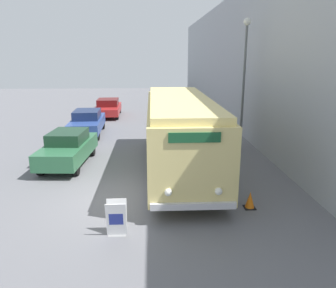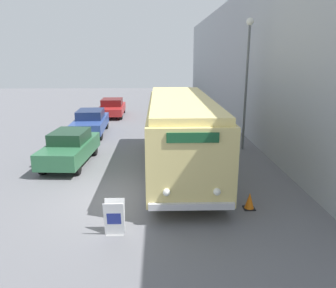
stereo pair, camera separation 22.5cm
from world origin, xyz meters
The scene contains 9 objects.
ground_plane centered at (0.00, 0.00, 0.00)m, with size 80.00×80.00×0.00m, color slate.
building_wall_right centered at (6.59, 10.00, 4.38)m, with size 0.30×60.00×8.75m.
vintage_bus centered at (2.07, 3.01, 1.75)m, with size 2.60×9.69×3.10m.
sign_board centered at (-0.07, -2.25, 0.48)m, with size 0.54×0.37×1.00m.
streetlamp centered at (5.56, 6.13, 4.21)m, with size 0.36×0.36×6.50m.
parked_car_near centered at (-2.83, 3.95, 0.77)m, with size 1.98×4.27×1.51m.
parked_car_mid centered at (-3.07, 9.81, 0.78)m, with size 1.96×4.55×1.51m.
parked_car_far centered at (-2.60, 16.17, 0.70)m, with size 2.00×4.47×1.39m.
traffic_cone centered at (4.04, -0.81, 0.27)m, with size 0.36×0.36×0.55m.
Camera 1 is at (0.92, -10.32, 4.74)m, focal length 35.00 mm.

